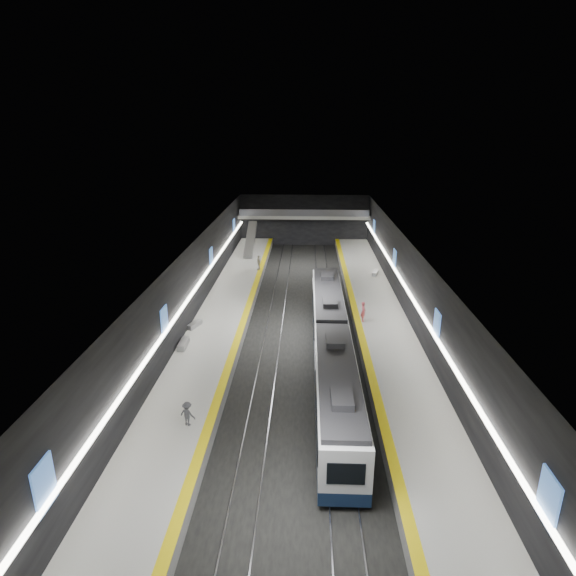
{
  "coord_description": "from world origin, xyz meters",
  "views": [
    {
      "loc": [
        0.48,
        -40.31,
        18.17
      ],
      "look_at": [
        -1.41,
        6.85,
        2.2
      ],
      "focal_mm": 30.0,
      "sensor_mm": 36.0,
      "label": 1
    }
  ],
  "objects_px": {
    "bench_right_far": "(375,273)",
    "passenger_left_b": "(187,414)",
    "bench_left_near": "(183,344)",
    "bench_left_far": "(195,325)",
    "passenger_right_a": "(363,312)",
    "escalator": "(250,239)",
    "train": "(332,343)",
    "passenger_left_a": "(259,263)"
  },
  "relations": [
    {
      "from": "bench_left_far",
      "to": "bench_right_far",
      "type": "distance_m",
      "value": 24.82
    },
    {
      "from": "bench_right_far",
      "to": "passenger_left_b",
      "type": "bearing_deg",
      "value": -98.65
    },
    {
      "from": "passenger_left_a",
      "to": "passenger_left_b",
      "type": "bearing_deg",
      "value": -26.8
    },
    {
      "from": "bench_left_near",
      "to": "bench_left_far",
      "type": "xyz_separation_m",
      "value": [
        0.0,
        4.06,
        -0.03
      ]
    },
    {
      "from": "passenger_left_b",
      "to": "passenger_left_a",
      "type": "bearing_deg",
      "value": -70.23
    },
    {
      "from": "passenger_right_a",
      "to": "train",
      "type": "bearing_deg",
      "value": 152.8
    },
    {
      "from": "bench_left_near",
      "to": "bench_right_far",
      "type": "height_order",
      "value": "bench_left_near"
    },
    {
      "from": "bench_right_far",
      "to": "passenger_left_b",
      "type": "height_order",
      "value": "passenger_left_b"
    },
    {
      "from": "train",
      "to": "passenger_left_b",
      "type": "xyz_separation_m",
      "value": [
        -9.04,
        -9.45,
        -0.42
      ]
    },
    {
      "from": "escalator",
      "to": "bench_left_far",
      "type": "relative_size",
      "value": 4.39
    },
    {
      "from": "train",
      "to": "bench_left_far",
      "type": "relative_size",
      "value": 16.48
    },
    {
      "from": "bench_left_far",
      "to": "escalator",
      "type": "bearing_deg",
      "value": 106.2
    },
    {
      "from": "escalator",
      "to": "bench_left_near",
      "type": "relative_size",
      "value": 3.92
    },
    {
      "from": "passenger_left_a",
      "to": "bench_left_near",
      "type": "bearing_deg",
      "value": -35.15
    },
    {
      "from": "bench_right_far",
      "to": "bench_left_far",
      "type": "bearing_deg",
      "value": -120.29
    },
    {
      "from": "passenger_left_b",
      "to": "passenger_right_a",
      "type": "bearing_deg",
      "value": -104.57
    },
    {
      "from": "passenger_left_a",
      "to": "escalator",
      "type": "bearing_deg",
      "value": 168.12
    },
    {
      "from": "train",
      "to": "bench_left_near",
      "type": "relative_size",
      "value": 14.71
    },
    {
      "from": "passenger_right_a",
      "to": "passenger_left_b",
      "type": "bearing_deg",
      "value": 140.45
    },
    {
      "from": "passenger_right_a",
      "to": "bench_right_far",
      "type": "bearing_deg",
      "value": -15.18
    },
    {
      "from": "passenger_left_a",
      "to": "passenger_left_b",
      "type": "xyz_separation_m",
      "value": [
        -1.04,
        -33.13,
        -0.16
      ]
    },
    {
      "from": "train",
      "to": "passenger_left_a",
      "type": "bearing_deg",
      "value": 108.67
    },
    {
      "from": "bench_left_near",
      "to": "bench_right_far",
      "type": "distance_m",
      "value": 27.73
    },
    {
      "from": "escalator",
      "to": "train",
      "type": "bearing_deg",
      "value": -72.78
    },
    {
      "from": "passenger_right_a",
      "to": "bench_left_far",
      "type": "bearing_deg",
      "value": 94.06
    },
    {
      "from": "escalator",
      "to": "bench_left_near",
      "type": "bearing_deg",
      "value": -93.7
    },
    {
      "from": "train",
      "to": "bench_left_far",
      "type": "height_order",
      "value": "train"
    },
    {
      "from": "train",
      "to": "passenger_right_a",
      "type": "distance_m",
      "value": 8.09
    },
    {
      "from": "escalator",
      "to": "passenger_right_a",
      "type": "relative_size",
      "value": 4.31
    },
    {
      "from": "train",
      "to": "passenger_right_a",
      "type": "xyz_separation_m",
      "value": [
        3.26,
        7.4,
        -0.27
      ]
    },
    {
      "from": "bench_left_near",
      "to": "bench_right_far",
      "type": "relative_size",
      "value": 1.15
    },
    {
      "from": "bench_left_far",
      "to": "train",
      "type": "bearing_deg",
      "value": -3.75
    },
    {
      "from": "bench_right_far",
      "to": "passenger_left_a",
      "type": "bearing_deg",
      "value": -168.86
    },
    {
      "from": "passenger_left_b",
      "to": "bench_left_near",
      "type": "bearing_deg",
      "value": -53.08
    },
    {
      "from": "escalator",
      "to": "passenger_left_b",
      "type": "relative_size",
      "value": 5.14
    },
    {
      "from": "bench_right_far",
      "to": "passenger_left_a",
      "type": "xyz_separation_m",
      "value": [
        -14.33,
        1.55,
        0.72
      ]
    },
    {
      "from": "escalator",
      "to": "passenger_left_a",
      "type": "xyz_separation_m",
      "value": [
        2.0,
        -8.58,
        -0.96
      ]
    },
    {
      "from": "train",
      "to": "bench_right_far",
      "type": "xyz_separation_m",
      "value": [
        6.33,
        22.13,
        -0.98
      ]
    },
    {
      "from": "bench_left_far",
      "to": "passenger_right_a",
      "type": "bearing_deg",
      "value": 27.93
    },
    {
      "from": "bench_left_far",
      "to": "passenger_right_a",
      "type": "xyz_separation_m",
      "value": [
        15.26,
        2.0,
        0.7
      ]
    },
    {
      "from": "bench_left_near",
      "to": "passenger_left_a",
      "type": "xyz_separation_m",
      "value": [
        4.0,
        22.35,
        0.69
      ]
    },
    {
      "from": "bench_left_far",
      "to": "passenger_left_b",
      "type": "bearing_deg",
      "value": -58.27
    }
  ]
}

